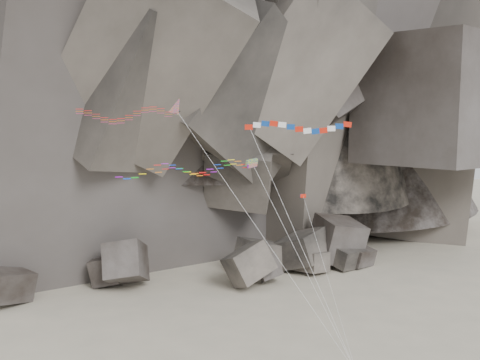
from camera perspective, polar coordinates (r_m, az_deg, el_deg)
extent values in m
cube|color=#47423F|center=(89.68, -10.76, -8.46)|extent=(6.91, 8.56, 7.86)
cube|color=#47423F|center=(88.45, -21.74, -9.56)|extent=(9.94, 9.47, 5.80)
cube|color=#47423F|center=(92.14, -12.38, -8.52)|extent=(6.23, 6.25, 4.77)
cube|color=#47423F|center=(88.37, 0.83, -8.80)|extent=(8.12, 6.69, 7.36)
cube|color=#47423F|center=(101.98, 11.08, -7.28)|extent=(6.36, 6.30, 3.91)
cube|color=#47423F|center=(96.80, 6.83, -7.88)|extent=(5.75, 5.98, 3.82)
cube|color=#47423F|center=(90.99, 2.74, -8.73)|extent=(4.22, 3.55, 4.83)
cube|color=#47423F|center=(98.60, 6.03, -7.15)|extent=(11.79, 11.38, 7.14)
cube|color=#47423F|center=(96.18, 1.99, -7.57)|extent=(9.13, 7.75, 5.93)
cube|color=#47423F|center=(101.76, 9.22, -6.13)|extent=(8.84, 8.58, 8.63)
cube|color=#47423F|center=(100.16, 10.04, -7.42)|extent=(6.66, 6.29, 4.14)
cylinder|color=silver|center=(58.09, 2.36, -5.62)|extent=(15.78, 8.79, 24.93)
cube|color=red|center=(58.06, 0.85, 5.04)|extent=(0.87, 0.71, 0.50)
cube|color=white|center=(57.98, 1.63, 5.24)|extent=(0.91, 0.73, 0.56)
cube|color=navy|center=(57.87, 2.42, 5.36)|extent=(0.93, 0.73, 0.59)
cube|color=red|center=(57.75, 3.23, 5.37)|extent=(0.93, 0.73, 0.60)
cube|color=white|center=(57.64, 4.04, 5.25)|extent=(0.91, 0.73, 0.57)
cube|color=navy|center=(57.56, 4.84, 5.05)|extent=(0.88, 0.72, 0.51)
cube|color=red|center=(57.54, 5.63, 4.82)|extent=(0.90, 0.72, 0.55)
cube|color=white|center=(57.57, 6.40, 4.66)|extent=(0.92, 0.73, 0.59)
cube|color=navy|center=(57.66, 7.16, 4.61)|extent=(0.93, 0.73, 0.60)
cube|color=red|center=(57.77, 7.91, 4.68)|extent=(0.92, 0.73, 0.58)
cube|color=white|center=(57.91, 8.65, 4.85)|extent=(0.89, 0.72, 0.53)
cube|color=navy|center=(58.04, 9.39, 5.05)|extent=(0.89, 0.72, 0.53)
cube|color=red|center=(58.14, 10.14, 5.22)|extent=(0.92, 0.73, 0.58)
cylinder|color=silver|center=(58.02, 5.97, -6.57)|extent=(9.05, 5.99, 23.16)
cube|color=#B6D10B|center=(58.02, 1.13, 1.69)|extent=(1.32, 0.98, 0.75)
cube|color=#0CB219|center=(57.87, 1.17, 1.40)|extent=(1.10, 0.77, 0.51)
cylinder|color=silver|center=(58.42, 6.06, -8.18)|extent=(8.84, 5.85, 19.79)
cube|color=red|center=(62.71, 6.01, -1.51)|extent=(0.62, 0.07, 0.40)
cube|color=navy|center=(62.66, 5.83, -1.52)|extent=(0.23, 0.06, 0.41)
cylinder|color=silver|center=(61.16, 8.41, -9.41)|extent=(2.63, 8.32, 15.88)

